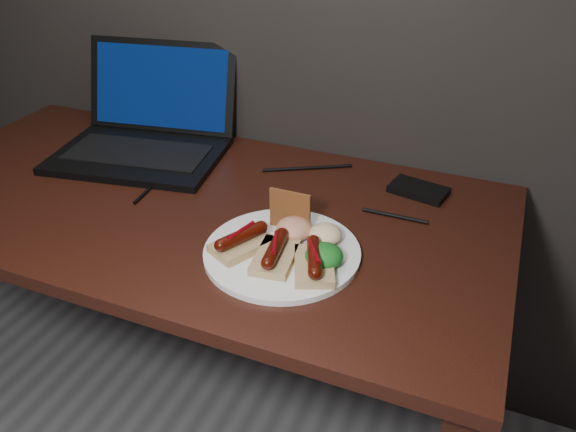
# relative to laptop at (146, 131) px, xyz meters

# --- Properties ---
(desk) EXTENTS (1.40, 0.70, 0.75)m
(desk) POSITION_rel_laptop_xyz_m (0.23, -0.19, -0.14)
(desk) COLOR #35150D
(desk) RESTS_ON ground
(laptop) EXTENTS (0.47, 0.43, 0.25)m
(laptop) POSITION_rel_laptop_xyz_m (0.00, 0.00, 0.00)
(laptop) COLOR black
(laptop) RESTS_ON desk
(hard_drive) EXTENTS (0.14, 0.10, 0.02)m
(hard_drive) POSITION_rel_laptop_xyz_m (0.70, 0.03, -0.04)
(hard_drive) COLOR black
(hard_drive) RESTS_ON desk
(desk_cables) EXTENTS (0.91, 0.36, 0.01)m
(desk_cables) POSITION_rel_laptop_xyz_m (0.25, -0.07, -0.05)
(desk_cables) COLOR black
(desk_cables) RESTS_ON desk
(plate) EXTENTS (0.34, 0.34, 0.01)m
(plate) POSITION_rel_laptop_xyz_m (0.51, -0.30, -0.04)
(plate) COLOR white
(plate) RESTS_ON desk
(bread_sausage_left) EXTENTS (0.11, 0.13, 0.04)m
(bread_sausage_left) POSITION_rel_laptop_xyz_m (0.44, -0.33, -0.02)
(bread_sausage_left) COLOR tan
(bread_sausage_left) RESTS_ON plate
(bread_sausage_center) EXTENTS (0.08, 0.12, 0.04)m
(bread_sausage_center) POSITION_rel_laptop_xyz_m (0.51, -0.34, -0.02)
(bread_sausage_center) COLOR tan
(bread_sausage_center) RESTS_ON plate
(bread_sausage_right) EXTENTS (0.11, 0.13, 0.04)m
(bread_sausage_right) POSITION_rel_laptop_xyz_m (0.59, -0.34, -0.02)
(bread_sausage_right) COLOR tan
(bread_sausage_right) RESTS_ON plate
(crispbread) EXTENTS (0.08, 0.01, 0.08)m
(crispbread) POSITION_rel_laptop_xyz_m (0.49, -0.23, 0.00)
(crispbread) COLOR brown
(crispbread) RESTS_ON plate
(salad_greens) EXTENTS (0.07, 0.07, 0.04)m
(salad_greens) POSITION_rel_laptop_xyz_m (0.60, -0.32, -0.02)
(salad_greens) COLOR #105215
(salad_greens) RESTS_ON plate
(salsa_mound) EXTENTS (0.07, 0.07, 0.04)m
(salsa_mound) POSITION_rel_laptop_xyz_m (0.51, -0.25, -0.02)
(salsa_mound) COLOR #A81610
(salsa_mound) RESTS_ON plate
(coleslaw_mound) EXTENTS (0.06, 0.06, 0.04)m
(coleslaw_mound) POSITION_rel_laptop_xyz_m (0.57, -0.25, -0.02)
(coleslaw_mound) COLOR white
(coleslaw_mound) RESTS_ON plate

